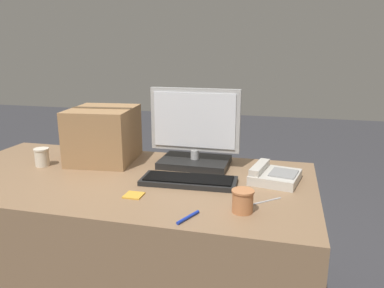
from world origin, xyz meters
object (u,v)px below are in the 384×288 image
object	(u,v)px
monitor	(195,137)
pen_marker	(188,217)
paper_cup_left	(42,157)
cardboard_box	(104,135)
paper_cup_right	(243,201)
desk_phone	(274,176)
spoon	(258,203)
sticky_note_pad	(134,195)
keyboard	(189,181)

from	to	relation	value
monitor	pen_marker	bearing A→B (deg)	-78.27
paper_cup_left	cardboard_box	world-z (taller)	cardboard_box
paper_cup_left	paper_cup_right	world-z (taller)	paper_cup_left
desk_phone	spoon	distance (m)	0.28
desk_phone	sticky_note_pad	bearing A→B (deg)	-138.51
keyboard	cardboard_box	xyz separation A→B (m)	(-0.54, 0.23, 0.13)
spoon	paper_cup_left	bearing A→B (deg)	-52.64
paper_cup_right	paper_cup_left	bearing A→B (deg)	164.16
keyboard	pen_marker	distance (m)	0.36
paper_cup_left	spoon	xyz separation A→B (m)	(1.13, -0.21, -0.05)
paper_cup_left	sticky_note_pad	distance (m)	0.68
paper_cup_right	desk_phone	bearing A→B (deg)	75.05
spoon	monitor	bearing A→B (deg)	-90.90
desk_phone	sticky_note_pad	size ratio (longest dim) A/B	3.37
keyboard	paper_cup_left	world-z (taller)	paper_cup_left
spoon	cardboard_box	distance (m)	0.96
desk_phone	pen_marker	distance (m)	0.55
desk_phone	keyboard	bearing A→B (deg)	-150.28
paper_cup_left	pen_marker	distance (m)	0.99
keyboard	desk_phone	world-z (taller)	desk_phone
sticky_note_pad	cardboard_box	bearing A→B (deg)	129.05
cardboard_box	sticky_note_pad	world-z (taller)	cardboard_box
sticky_note_pad	monitor	bearing A→B (deg)	72.58
paper_cup_left	spoon	distance (m)	1.15
monitor	paper_cup_left	world-z (taller)	monitor
sticky_note_pad	paper_cup_right	bearing A→B (deg)	-5.46
keyboard	spoon	world-z (taller)	keyboard
paper_cup_right	cardboard_box	distance (m)	0.95
spoon	sticky_note_pad	size ratio (longest dim) A/B	1.84
pen_marker	cardboard_box	bearing A→B (deg)	70.04
paper_cup_right	cardboard_box	bearing A→B (deg)	149.45
paper_cup_right	spoon	distance (m)	0.12
paper_cup_left	pen_marker	size ratio (longest dim) A/B	0.80
sticky_note_pad	desk_phone	bearing A→B (deg)	30.35
paper_cup_left	sticky_note_pad	xyz separation A→B (m)	(0.62, -0.26, -0.04)
paper_cup_left	keyboard	bearing A→B (deg)	-4.39
keyboard	cardboard_box	size ratio (longest dim) A/B	1.13
spoon	pen_marker	world-z (taller)	pen_marker
monitor	desk_phone	size ratio (longest dim) A/B	1.82
paper_cup_right	spoon	world-z (taller)	paper_cup_right
sticky_note_pad	pen_marker	bearing A→B (deg)	-28.72
paper_cup_right	cardboard_box	xyz separation A→B (m)	(-0.81, 0.48, 0.10)
paper_cup_right	cardboard_box	world-z (taller)	cardboard_box
desk_phone	paper_cup_right	distance (m)	0.38
desk_phone	pen_marker	world-z (taller)	desk_phone
cardboard_box	pen_marker	bearing A→B (deg)	-43.00
keyboard	desk_phone	bearing A→B (deg)	15.84
monitor	pen_marker	distance (m)	0.65
cardboard_box	paper_cup_left	bearing A→B (deg)	-147.48
keyboard	cardboard_box	world-z (taller)	cardboard_box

